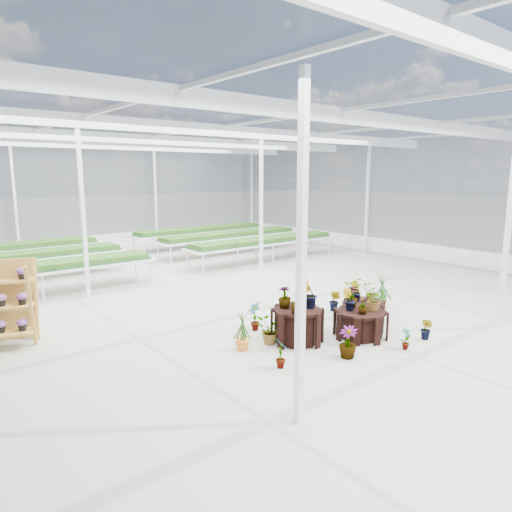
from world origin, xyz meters
TOP-DOWN VIEW (x-y plane):
  - ground_plane at (0.00, 0.00)m, footprint 24.00×24.00m
  - greenhouse_shell at (0.00, 0.00)m, footprint 18.00×24.00m
  - steel_frame at (0.00, 0.00)m, footprint 18.00×24.00m
  - nursery_benches at (0.00, 7.20)m, footprint 16.00×7.00m
  - plinth_tall at (-0.97, -1.88)m, footprint 1.14×1.14m
  - plinth_mid at (0.23, -2.48)m, footprint 1.27×1.27m
  - plinth_low at (1.23, -1.78)m, footprint 1.08×1.08m
  - nursery_plants at (0.02, -1.79)m, footprint 4.80×2.91m

SIDE VIEW (x-z plane):
  - ground_plane at x=0.00m, z-range 0.00..0.00m
  - plinth_low at x=1.23m, z-range 0.00..0.41m
  - plinth_mid at x=0.23m, z-range 0.00..0.55m
  - plinth_tall at x=-0.97m, z-range 0.00..0.68m
  - nursery_benches at x=0.00m, z-range 0.00..0.84m
  - nursery_plants at x=0.02m, z-range -0.11..1.14m
  - greenhouse_shell at x=0.00m, z-range 0.00..4.50m
  - steel_frame at x=0.00m, z-range 0.00..4.50m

